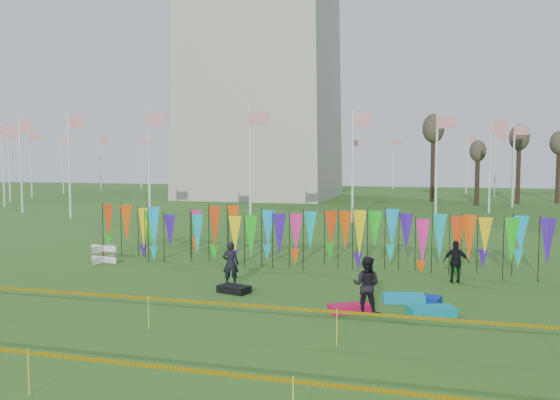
% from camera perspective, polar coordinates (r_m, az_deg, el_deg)
% --- Properties ---
extents(ground, '(160.00, 160.00, 0.00)m').
position_cam_1_polar(ground, '(16.48, -3.49, -11.33)').
color(ground, '#265818').
rests_on(ground, ground).
extents(flagpole_ring, '(57.40, 56.16, 8.00)m').
position_cam_1_polar(flagpole_ring, '(65.88, -1.79, 3.76)').
color(flagpole_ring, white).
rests_on(flagpole_ring, ground).
extents(banner_row, '(18.64, 0.64, 2.30)m').
position_cam_1_polar(banner_row, '(22.54, 2.65, -3.48)').
color(banner_row, black).
rests_on(banner_row, ground).
extents(caution_tape_near, '(26.00, 0.02, 0.90)m').
position_cam_1_polar(caution_tape_near, '(14.11, -7.62, -10.73)').
color(caution_tape_near, '#E8B704').
rests_on(caution_tape_near, ground).
extents(caution_tape_far, '(26.00, 0.02, 0.90)m').
position_cam_1_polar(caution_tape_far, '(10.53, -16.87, -16.11)').
color(caution_tape_far, '#E8B704').
rests_on(caution_tape_far, ground).
extents(box_kite, '(0.70, 0.70, 0.78)m').
position_cam_1_polar(box_kite, '(24.78, -17.97, -5.38)').
color(box_kite, red).
rests_on(box_kite, ground).
extents(person_left, '(0.66, 0.55, 1.56)m').
position_cam_1_polar(person_left, '(19.35, -5.19, -6.65)').
color(person_left, black).
rests_on(person_left, ground).
extents(person_mid, '(0.87, 0.60, 1.66)m').
position_cam_1_polar(person_mid, '(16.02, 9.02, -8.77)').
color(person_mid, black).
rests_on(person_mid, ground).
extents(person_right, '(0.91, 0.54, 1.52)m').
position_cam_1_polar(person_right, '(20.72, 17.91, -6.17)').
color(person_right, black).
rests_on(person_right, ground).
extents(kite_bag_turquoise, '(1.34, 0.84, 0.25)m').
position_cam_1_polar(kite_bag_turquoise, '(17.62, 12.78, -9.99)').
color(kite_bag_turquoise, '#0DA0CF').
rests_on(kite_bag_turquoise, ground).
extents(kite_bag_blue, '(1.16, 0.81, 0.22)m').
position_cam_1_polar(kite_bag_blue, '(17.76, 14.72, -9.96)').
color(kite_bag_blue, '#0A2EAA').
rests_on(kite_bag_blue, ground).
extents(kite_bag_red, '(1.35, 1.06, 0.23)m').
position_cam_1_polar(kite_bag_red, '(16.25, 7.34, -11.17)').
color(kite_bag_red, '#D20E41').
rests_on(kite_bag_red, ground).
extents(kite_bag_black, '(1.16, 0.88, 0.24)m').
position_cam_1_polar(kite_bag_black, '(18.48, -4.83, -9.25)').
color(kite_bag_black, black).
rests_on(kite_bag_black, ground).
extents(kite_bag_teal, '(1.45, 1.07, 0.25)m').
position_cam_1_polar(kite_bag_teal, '(16.40, 15.55, -11.10)').
color(kite_bag_teal, '#0B8E9F').
rests_on(kite_bag_teal, ground).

